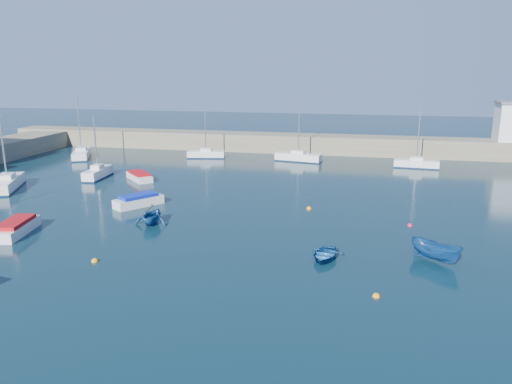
% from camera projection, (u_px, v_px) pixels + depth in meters
% --- Properties ---
extents(ground, '(220.00, 220.00, 0.00)m').
position_uv_depth(ground, '(230.00, 274.00, 30.64)').
color(ground, '#0A232E').
rests_on(ground, ground).
extents(back_wall, '(96.00, 4.50, 2.60)m').
position_uv_depth(back_wall, '(312.00, 144.00, 73.89)').
color(back_wall, '#6D6653').
rests_on(back_wall, ground).
extents(sailboat_2, '(4.45, 6.95, 8.94)m').
position_uv_depth(sailboat_2, '(7.00, 183.00, 51.76)').
color(sailboat_2, silver).
rests_on(sailboat_2, ground).
extents(sailboat_3, '(1.93, 5.37, 7.14)m').
position_uv_depth(sailboat_3, '(98.00, 173.00, 57.04)').
color(sailboat_3, silver).
rests_on(sailboat_3, ground).
extents(sailboat_4, '(4.75, 7.09, 9.05)m').
position_uv_depth(sailboat_4, '(82.00, 153.00, 69.85)').
color(sailboat_4, silver).
rests_on(sailboat_4, ground).
extents(sailboat_5, '(5.32, 2.39, 6.90)m').
position_uv_depth(sailboat_5, '(206.00, 154.00, 69.66)').
color(sailboat_5, silver).
rests_on(sailboat_5, ground).
extents(sailboat_6, '(6.40, 2.82, 8.19)m').
position_uv_depth(sailboat_6, '(298.00, 157.00, 67.19)').
color(sailboat_6, silver).
rests_on(sailboat_6, ground).
extents(sailboat_7, '(5.54, 1.91, 7.26)m').
position_uv_depth(sailboat_7, '(416.00, 163.00, 62.82)').
color(sailboat_7, silver).
rests_on(sailboat_7, ground).
extents(motorboat_0, '(2.63, 5.10, 1.09)m').
position_uv_depth(motorboat_0, '(16.00, 227.00, 37.90)').
color(motorboat_0, silver).
rests_on(motorboat_0, ground).
extents(motorboat_1, '(3.86, 4.57, 1.10)m').
position_uv_depth(motorboat_1, '(139.00, 200.00, 45.56)').
color(motorboat_1, silver).
rests_on(motorboat_1, ground).
extents(motorboat_2, '(4.26, 4.29, 0.92)m').
position_uv_depth(motorboat_2, '(139.00, 176.00, 56.08)').
color(motorboat_2, silver).
rests_on(motorboat_2, ground).
extents(dinghy_center, '(2.68, 3.39, 0.64)m').
position_uv_depth(dinghy_center, '(325.00, 255.00, 32.96)').
color(dinghy_center, navy).
rests_on(dinghy_center, ground).
extents(dinghy_left, '(2.77, 3.18, 1.64)m').
position_uv_depth(dinghy_left, '(152.00, 214.00, 40.19)').
color(dinghy_left, navy).
rests_on(dinghy_left, ground).
extents(dinghy_right, '(3.68, 3.28, 1.39)m').
position_uv_depth(dinghy_right, '(436.00, 251.00, 32.48)').
color(dinghy_right, navy).
rests_on(dinghy_right, ground).
extents(buoy_0, '(0.46, 0.46, 0.46)m').
position_uv_depth(buoy_0, '(95.00, 262.00, 32.61)').
color(buoy_0, orange).
rests_on(buoy_0, ground).
extents(buoy_1, '(0.41, 0.41, 0.41)m').
position_uv_depth(buoy_1, '(410.00, 226.00, 39.95)').
color(buoy_1, red).
rests_on(buoy_1, ground).
extents(buoy_3, '(0.48, 0.48, 0.48)m').
position_uv_depth(buoy_3, '(309.00, 209.00, 44.70)').
color(buoy_3, orange).
rests_on(buoy_3, ground).
extents(buoy_5, '(0.44, 0.44, 0.44)m').
position_uv_depth(buoy_5, '(376.00, 297.00, 27.62)').
color(buoy_5, orange).
rests_on(buoy_5, ground).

